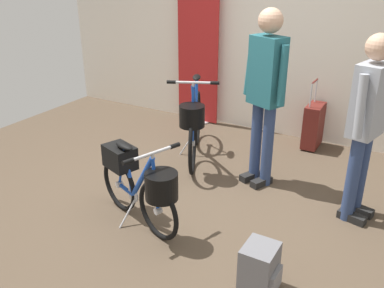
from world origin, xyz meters
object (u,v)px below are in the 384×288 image
object	(u,v)px
display_bike_left	(194,124)
visitor_near_wall	(367,120)
folding_bike_foreground	(140,182)
floor_banner_stand	(198,62)
backpack_on_floor	(260,269)
rolling_suitcase	(313,125)
visitor_browsing	(266,88)

from	to	relation	value
display_bike_left	visitor_near_wall	world-z (taller)	visitor_near_wall
folding_bike_foreground	display_bike_left	world-z (taller)	display_bike_left
floor_banner_stand	visitor_near_wall	world-z (taller)	floor_banner_stand
display_bike_left	backpack_on_floor	size ratio (longest dim) A/B	3.73
folding_bike_foreground	rolling_suitcase	xyz separation A→B (m)	(0.84, 2.36, -0.13)
floor_banner_stand	visitor_browsing	xyz separation A→B (m)	(1.41, -1.24, 0.15)
folding_bike_foreground	visitor_browsing	size ratio (longest dim) A/B	0.60
folding_bike_foreground	visitor_browsing	world-z (taller)	visitor_browsing
floor_banner_stand	visitor_near_wall	distance (m)	2.76
folding_bike_foreground	rolling_suitcase	distance (m)	2.51
floor_banner_stand	display_bike_left	world-z (taller)	floor_banner_stand
folding_bike_foreground	visitor_near_wall	xyz separation A→B (m)	(1.55, 1.04, 0.50)
rolling_suitcase	folding_bike_foreground	bearing A→B (deg)	-109.53
folding_bike_foreground	visitor_near_wall	bearing A→B (deg)	33.91
floor_banner_stand	backpack_on_floor	size ratio (longest dim) A/B	5.26
floor_banner_stand	rolling_suitcase	xyz separation A→B (m)	(1.65, -0.11, -0.56)
rolling_suitcase	display_bike_left	bearing A→B (deg)	-135.19
backpack_on_floor	floor_banner_stand	bearing A→B (deg)	126.06
display_bike_left	visitor_browsing	xyz separation A→B (m)	(0.81, -0.08, 0.54)
visitor_near_wall	backpack_on_floor	size ratio (longest dim) A/B	4.54
folding_bike_foreground	visitor_near_wall	world-z (taller)	visitor_near_wall
display_bike_left	backpack_on_floor	world-z (taller)	display_bike_left
rolling_suitcase	visitor_browsing	bearing A→B (deg)	-102.02
rolling_suitcase	backpack_on_floor	distance (m)	2.63
folding_bike_foreground	backpack_on_floor	size ratio (longest dim) A/B	2.93
display_bike_left	visitor_browsing	bearing A→B (deg)	-5.58
visitor_near_wall	display_bike_left	bearing A→B (deg)	171.09
visitor_near_wall	visitor_browsing	world-z (taller)	visitor_browsing
folding_bike_foreground	visitor_near_wall	distance (m)	1.93
rolling_suitcase	backpack_on_floor	size ratio (longest dim) A/B	2.35
floor_banner_stand	visitor_near_wall	bearing A→B (deg)	-31.32
folding_bike_foreground	rolling_suitcase	bearing A→B (deg)	70.47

